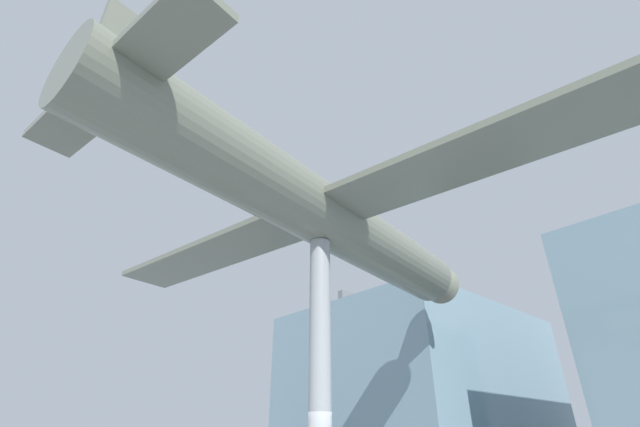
% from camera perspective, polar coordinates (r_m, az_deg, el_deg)
% --- Properties ---
extents(glass_pavilion_left, '(11.30, 14.05, 9.37)m').
position_cam_1_polar(glass_pavilion_left, '(28.17, 13.41, -22.45)').
color(glass_pavilion_left, '#7593A3').
rests_on(glass_pavilion_left, ground_plane).
extents(support_pylon_central, '(0.54, 0.54, 6.75)m').
position_cam_1_polar(support_pylon_central, '(10.83, 0.00, -20.32)').
color(support_pylon_central, '#999EA3').
rests_on(support_pylon_central, ground_plane).
extents(suspended_airplane, '(18.15, 15.47, 2.94)m').
position_cam_1_polar(suspended_airplane, '(12.32, 0.57, -0.30)').
color(suspended_airplane, slate).
rests_on(suspended_airplane, support_pylon_central).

